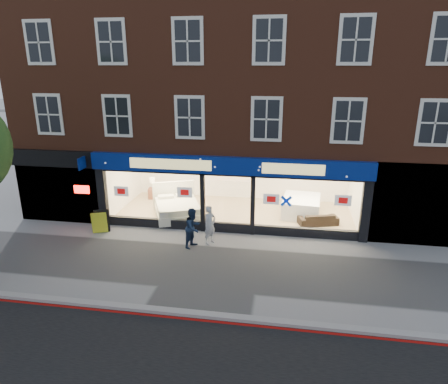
% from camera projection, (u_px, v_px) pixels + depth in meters
% --- Properties ---
extents(ground, '(120.00, 120.00, 0.00)m').
position_uv_depth(ground, '(214.00, 267.00, 14.06)').
color(ground, gray).
rests_on(ground, ground).
extents(kerb_line, '(60.00, 0.10, 0.01)m').
position_uv_depth(kerb_line, '(194.00, 320.00, 11.15)').
color(kerb_line, '#8C0A07').
rests_on(kerb_line, ground).
extents(kerb_stone, '(60.00, 0.25, 0.12)m').
position_uv_depth(kerb_stone, '(195.00, 314.00, 11.32)').
color(kerb_stone, gray).
rests_on(kerb_stone, ground).
extents(showroom_floor, '(11.00, 4.50, 0.10)m').
position_uv_depth(showroom_floor, '(234.00, 213.00, 18.97)').
color(showroom_floor, tan).
rests_on(showroom_floor, ground).
extents(building, '(19.00, 8.26, 10.30)m').
position_uv_depth(building, '(240.00, 67.00, 18.51)').
color(building, brown).
rests_on(building, ground).
extents(display_bed, '(2.74, 2.95, 1.35)m').
position_uv_depth(display_bed, '(177.00, 208.00, 18.37)').
color(display_bed, beige).
rests_on(display_bed, showroom_floor).
extents(bedside_table, '(0.51, 0.51, 0.55)m').
position_uv_depth(bedside_table, '(153.00, 193.00, 20.73)').
color(bedside_table, brown).
rests_on(bedside_table, showroom_floor).
extents(mattress_stack, '(1.82, 2.22, 0.82)m').
position_uv_depth(mattress_stack, '(301.00, 206.00, 18.48)').
color(mattress_stack, white).
rests_on(mattress_stack, showroom_floor).
extents(sofa, '(1.83, 1.14, 0.50)m').
position_uv_depth(sofa, '(318.00, 219.00, 17.41)').
color(sofa, black).
rests_on(sofa, showroom_floor).
extents(a_board, '(0.74, 0.61, 0.97)m').
position_uv_depth(a_board, '(101.00, 222.00, 16.72)').
color(a_board, yellow).
rests_on(a_board, ground).
extents(pedestrian_grey, '(0.63, 0.68, 1.56)m').
position_uv_depth(pedestrian_grey, '(210.00, 225.00, 15.66)').
color(pedestrian_grey, '#B3B6BB').
rests_on(pedestrian_grey, ground).
extents(pedestrian_blue, '(0.84, 0.94, 1.59)m').
position_uv_depth(pedestrian_blue, '(193.00, 228.00, 15.36)').
color(pedestrian_blue, '#172641').
rests_on(pedestrian_blue, ground).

